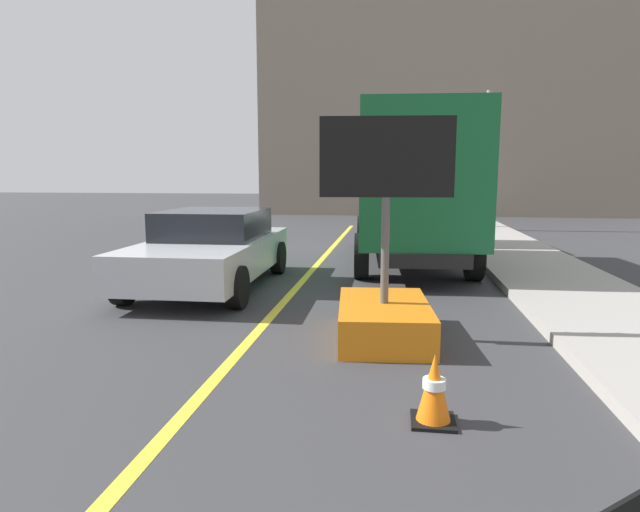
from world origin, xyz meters
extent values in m
cube|color=yellow|center=(0.00, 6.00, 0.00)|extent=(0.14, 36.00, 0.01)
cube|color=orange|center=(1.63, 9.11, 0.23)|extent=(1.25, 1.88, 0.45)
cylinder|color=#4C4C4C|center=(1.63, 9.11, 1.10)|extent=(0.10, 0.10, 1.30)
cube|color=black|center=(1.63, 9.11, 2.23)|extent=(1.60, 0.21, 0.95)
sphere|color=yellow|center=(2.17, 9.20, 2.23)|extent=(0.09, 0.09, 0.09)
sphere|color=yellow|center=(1.87, 9.18, 2.23)|extent=(0.09, 0.09, 0.09)
sphere|color=yellow|center=(1.58, 9.16, 2.23)|extent=(0.09, 0.09, 0.09)
sphere|color=yellow|center=(1.28, 9.13, 2.23)|extent=(0.09, 0.09, 0.09)
sphere|color=yellow|center=(1.11, 9.12, 2.41)|extent=(0.09, 0.09, 0.09)
sphere|color=yellow|center=(1.11, 9.12, 2.04)|extent=(0.09, 0.09, 0.09)
cube|color=black|center=(2.05, 15.11, 0.57)|extent=(1.99, 7.07, 0.25)
cube|color=silver|center=(1.91, 17.63, 1.65)|extent=(2.37, 2.09, 1.90)
cube|color=#14592D|center=(2.12, 14.05, 2.01)|extent=(2.53, 4.88, 2.62)
cylinder|color=black|center=(0.84, 17.42, 0.45)|extent=(0.33, 0.92, 0.90)
cylinder|color=black|center=(2.99, 17.55, 0.45)|extent=(0.33, 0.92, 0.90)
cylinder|color=black|center=(1.10, 12.96, 0.45)|extent=(0.33, 0.92, 0.90)
cylinder|color=black|center=(3.25, 13.08, 0.45)|extent=(0.33, 0.92, 0.90)
cube|color=silver|center=(-1.54, 11.78, 0.58)|extent=(1.97, 4.54, 0.60)
cube|color=black|center=(-1.55, 12.01, 1.13)|extent=(1.71, 2.05, 0.50)
cylinder|color=black|center=(-0.61, 10.30, 0.33)|extent=(0.23, 0.66, 0.66)
cylinder|color=black|center=(-2.45, 10.28, 0.33)|extent=(0.23, 0.66, 0.66)
cylinder|color=black|center=(-0.64, 13.28, 0.33)|extent=(0.23, 0.66, 0.66)
cylinder|color=black|center=(-2.48, 13.26, 0.33)|extent=(0.23, 0.66, 0.66)
cylinder|color=gray|center=(4.95, 22.95, 2.50)|extent=(0.18, 0.18, 5.00)
cube|color=#0F6033|center=(3.55, 22.94, 4.15)|extent=(2.60, 0.09, 1.30)
cube|color=white|center=(3.55, 22.97, 4.15)|extent=(1.82, 0.03, 0.18)
cube|color=gray|center=(4.11, 34.46, 5.42)|extent=(18.67, 9.98, 10.85)
cube|color=black|center=(2.09, 6.84, 0.01)|extent=(0.36, 0.36, 0.03)
cone|color=orange|center=(2.09, 6.84, 0.31)|extent=(0.28, 0.28, 0.56)
cylinder|color=white|center=(2.09, 6.84, 0.34)|extent=(0.19, 0.19, 0.08)
camera|label=1|loc=(1.75, 2.60, 2.01)|focal=30.07mm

